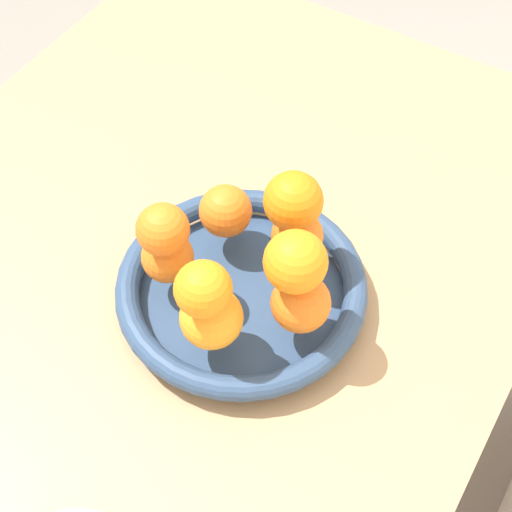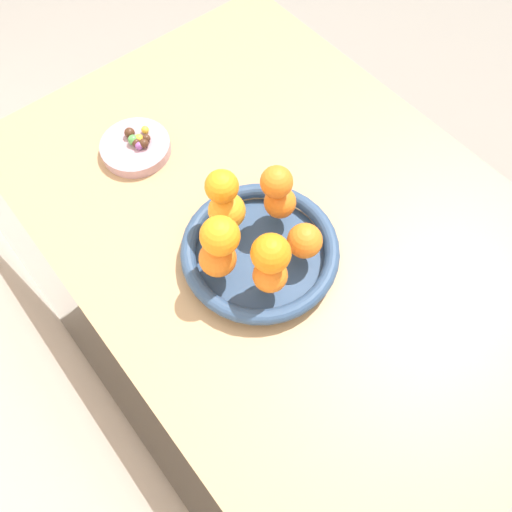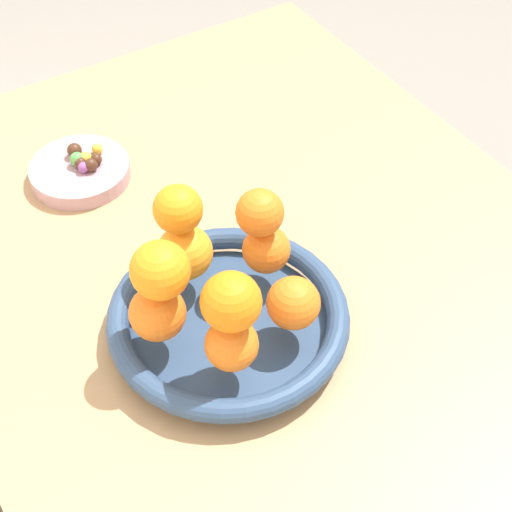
{
  "view_description": "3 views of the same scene",
  "coord_description": "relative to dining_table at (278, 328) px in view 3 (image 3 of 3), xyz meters",
  "views": [
    {
      "loc": [
        0.37,
        0.35,
        1.45
      ],
      "look_at": [
        -0.0,
        0.13,
        0.88
      ],
      "focal_mm": 55.0,
      "sensor_mm": 36.0,
      "label": 1
    },
    {
      "loc": [
        -0.34,
        0.35,
        1.51
      ],
      "look_at": [
        -0.06,
        0.12,
        0.82
      ],
      "focal_mm": 35.0,
      "sensor_mm": 36.0,
      "label": 2
    },
    {
      "loc": [
        -0.51,
        0.35,
        1.44
      ],
      "look_at": [
        -0.05,
        0.06,
        0.86
      ],
      "focal_mm": 55.0,
      "sensor_mm": 36.0,
      "label": 3
    }
  ],
  "objects": [
    {
      "name": "dining_table",
      "position": [
        0.0,
        0.0,
        0.0
      ],
      "size": [
        1.1,
        0.76,
        0.74
      ],
      "color": "tan",
      "rests_on": "ground_plane"
    },
    {
      "name": "candy_ball_1",
      "position": [
        0.29,
        0.13,
        0.12
      ],
      "size": [
        0.02,
        0.02,
        0.02
      ],
      "primitive_type": "sphere",
      "color": "#8C4C99",
      "rests_on": "candy_dish"
    },
    {
      "name": "candy_dish",
      "position": [
        0.3,
        0.13,
        0.1
      ],
      "size": [
        0.14,
        0.14,
        0.02
      ],
      "primitive_type": "cylinder",
      "color": "#B28C99",
      "rests_on": "dining_table"
    },
    {
      "name": "candy_ball_2",
      "position": [
        0.3,
        0.13,
        0.12
      ],
      "size": [
        0.02,
        0.02,
        0.02
      ],
      "primitive_type": "sphere",
      "color": "#472819",
      "rests_on": "candy_dish"
    },
    {
      "name": "candy_ball_0",
      "position": [
        0.28,
        0.12,
        0.12
      ],
      "size": [
        0.02,
        0.02,
        0.02
      ],
      "primitive_type": "sphere",
      "color": "#472819",
      "rests_on": "candy_dish"
    },
    {
      "name": "orange_8",
      "position": [
        -0.02,
        0.16,
        0.22
      ],
      "size": [
        0.06,
        0.06,
        0.06
      ],
      "primitive_type": "sphere",
      "color": "orange",
      "rests_on": "orange_0"
    },
    {
      "name": "orange_5",
      "position": [
        0.05,
        0.1,
        0.22
      ],
      "size": [
        0.05,
        0.05,
        0.05
      ],
      "primitive_type": "sphere",
      "color": "orange",
      "rests_on": "orange_4"
    },
    {
      "name": "orange_1",
      "position": [
        -0.09,
        0.12,
        0.16
      ],
      "size": [
        0.06,
        0.06,
        0.06
      ],
      "primitive_type": "sphere",
      "color": "orange",
      "rests_on": "fruit_bowl"
    },
    {
      "name": "candy_ball_6",
      "position": [
        0.32,
        0.12,
        0.12
      ],
      "size": [
        0.02,
        0.02,
        0.02
      ],
      "primitive_type": "sphere",
      "color": "#472819",
      "rests_on": "candy_dish"
    },
    {
      "name": "candy_ball_7",
      "position": [
        0.3,
        0.13,
        0.12
      ],
      "size": [
        0.02,
        0.02,
        0.02
      ],
      "primitive_type": "sphere",
      "color": "#4C9947",
      "rests_on": "candy_dish"
    },
    {
      "name": "orange_7",
      "position": [
        -0.09,
        0.12,
        0.21
      ],
      "size": [
        0.06,
        0.06,
        0.06
      ],
      "primitive_type": "sphere",
      "color": "orange",
      "rests_on": "orange_1"
    },
    {
      "name": "fruit_bowl",
      "position": [
        -0.03,
        0.09,
        0.11
      ],
      "size": [
        0.27,
        0.27,
        0.04
      ],
      "color": "navy",
      "rests_on": "dining_table"
    },
    {
      "name": "orange_3",
      "position": [
        0.0,
        0.02,
        0.16
      ],
      "size": [
        0.06,
        0.06,
        0.06
      ],
      "primitive_type": "sphere",
      "color": "orange",
      "rests_on": "fruit_bowl"
    },
    {
      "name": "orange_4",
      "position": [
        0.04,
        0.1,
        0.16
      ],
      "size": [
        0.06,
        0.06,
        0.06
      ],
      "primitive_type": "sphere",
      "color": "orange",
      "rests_on": "fruit_bowl"
    },
    {
      "name": "candy_ball_5",
      "position": [
        0.29,
        0.1,
        0.12
      ],
      "size": [
        0.02,
        0.02,
        0.02
      ],
      "primitive_type": "sphere",
      "color": "#472819",
      "rests_on": "candy_dish"
    },
    {
      "name": "candy_ball_4",
      "position": [
        0.31,
        0.09,
        0.12
      ],
      "size": [
        0.01,
        0.01,
        0.01
      ],
      "primitive_type": "sphere",
      "color": "gold",
      "rests_on": "candy_dish"
    },
    {
      "name": "candy_ball_3",
      "position": [
        0.3,
        0.12,
        0.12
      ],
      "size": [
        0.02,
        0.02,
        0.02
      ],
      "primitive_type": "sphere",
      "color": "gold",
      "rests_on": "candy_dish"
    },
    {
      "name": "orange_2",
      "position": [
        -0.08,
        0.04,
        0.16
      ],
      "size": [
        0.06,
        0.06,
        0.06
      ],
      "primitive_type": "sphere",
      "color": "orange",
      "rests_on": "fruit_bowl"
    },
    {
      "name": "orange_6",
      "position": [
        0.01,
        0.02,
        0.21
      ],
      "size": [
        0.05,
        0.05,
        0.05
      ],
      "primitive_type": "sphere",
      "color": "orange",
      "rests_on": "orange_3"
    },
    {
      "name": "orange_0",
      "position": [
        -0.02,
        0.17,
        0.16
      ],
      "size": [
        0.06,
        0.06,
        0.06
      ],
      "primitive_type": "sphere",
      "color": "orange",
      "rests_on": "fruit_bowl"
    }
  ]
}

